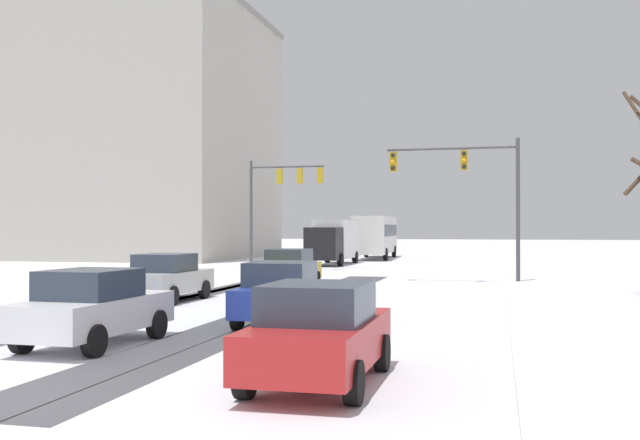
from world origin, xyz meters
TOP-DOWN VIEW (x-y plane):
  - ground_plane at (0.00, 0.00)m, footprint 300.00×300.00m
  - wheel_track_left_lane at (-3.89, 13.19)m, footprint 0.95×29.01m
  - wheel_track_right_lane at (0.92, 13.19)m, footprint 0.80×29.01m
  - wheel_track_center at (-0.05, 13.19)m, footprint 1.19×29.01m
  - wheel_track_oncoming at (-4.28, 13.19)m, footprint 0.85×29.01m
  - sidewalk_kerb_right at (9.02, 11.87)m, footprint 4.00×29.01m
  - traffic_signal_far_left at (-5.82, 32.35)m, footprint 4.60×0.44m
  - traffic_signal_near_right at (5.58, 24.37)m, footprint 5.95×0.41m
  - car_yellow_cab_lead at (-1.62, 19.85)m, footprint 1.84×4.11m
  - car_silver_second at (-4.16, 13.55)m, footprint 1.90×4.13m
  - car_blue_third at (1.31, 8.82)m, footprint 1.98×4.18m
  - car_white_fourth at (-1.58, 4.55)m, footprint 1.92×4.14m
  - car_red_fifth at (3.98, 1.96)m, footprint 1.84×4.10m
  - bus_oncoming at (-2.90, 49.55)m, footprint 3.06×11.11m
  - box_truck_delivery at (-4.14, 39.51)m, footprint 2.39×7.43m
  - office_building_far_left_block at (-26.93, 47.86)m, footprint 27.75×19.62m

SIDE VIEW (x-z plane):
  - ground_plane at x=0.00m, z-range 0.00..0.00m
  - wheel_track_left_lane at x=-3.89m, z-range 0.00..0.01m
  - wheel_track_right_lane at x=0.92m, z-range 0.00..0.01m
  - wheel_track_center at x=-0.05m, z-range 0.00..0.01m
  - wheel_track_oncoming at x=-4.28m, z-range 0.00..0.01m
  - sidewalk_kerb_right at x=9.02m, z-range 0.00..0.12m
  - car_yellow_cab_lead at x=-1.62m, z-range 0.01..1.63m
  - car_silver_second at x=-4.16m, z-range 0.01..1.63m
  - car_blue_third at x=1.31m, z-range 0.01..1.63m
  - car_white_fourth at x=-1.58m, z-range 0.01..1.63m
  - car_red_fifth at x=3.98m, z-range 0.01..1.63m
  - box_truck_delivery at x=-4.14m, z-range 0.12..3.14m
  - bus_oncoming at x=-2.90m, z-range 0.30..3.68m
  - traffic_signal_near_right at x=5.58m, z-range 1.39..7.89m
  - traffic_signal_far_left at x=-5.82m, z-range 1.49..7.99m
  - office_building_far_left_block at x=-26.93m, z-range 0.01..20.86m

